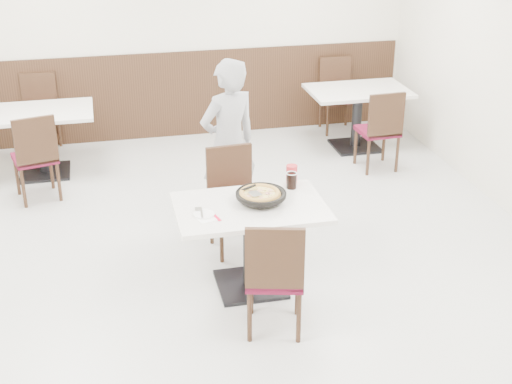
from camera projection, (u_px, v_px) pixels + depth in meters
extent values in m
plane|color=#ABABA7|center=(227.00, 269.00, 6.23)|extent=(7.00, 7.00, 0.00)
cube|color=silver|center=(172.00, 28.00, 8.75)|extent=(6.00, 0.04, 2.80)
cube|color=black|center=(176.00, 95.00, 9.08)|extent=(5.90, 0.03, 1.10)
cylinder|color=black|center=(258.00, 202.00, 5.69)|extent=(0.12, 0.12, 0.04)
cylinder|color=black|center=(261.00, 198.00, 5.71)|extent=(0.41, 0.41, 0.01)
cylinder|color=tan|center=(260.00, 195.00, 5.71)|extent=(0.38, 0.38, 0.02)
cube|color=silver|center=(255.00, 194.00, 5.66)|extent=(0.11, 0.12, 0.00)
cube|color=white|center=(207.00, 218.00, 5.47)|extent=(0.18, 0.18, 0.00)
cylinder|color=white|center=(204.00, 214.00, 5.51)|extent=(0.18, 0.18, 0.01)
cube|color=silver|center=(202.00, 213.00, 5.51)|extent=(0.03, 0.17, 0.00)
cylinder|color=black|center=(291.00, 181.00, 5.95)|extent=(0.09, 0.09, 0.13)
cylinder|color=red|center=(292.00, 174.00, 6.04)|extent=(0.11, 0.11, 0.16)
imported|color=#A2A2A7|center=(229.00, 144.00, 6.72)|extent=(0.70, 0.59, 1.64)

